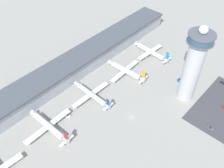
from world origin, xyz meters
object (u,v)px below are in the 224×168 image
at_px(control_tower, 193,65).
at_px(car_green_van, 223,83).
at_px(airplane_gate_echo, 151,52).
at_px(airplane_gate_bravo, 49,126).
at_px(service_truck_catering, 67,115).
at_px(car_silver_sedan, 210,128).
at_px(airplane_gate_delta, 126,71).
at_px(service_truck_fuel, 181,80).
at_px(airplane_gate_charlie, 91,94).

distance_m(control_tower, car_green_van, 50.26).
bearing_deg(airplane_gate_echo, airplane_gate_bravo, 179.00).
distance_m(service_truck_catering, car_green_van, 134.38).
bearing_deg(car_silver_sedan, service_truck_catering, 126.10).
bearing_deg(airplane_gate_echo, airplane_gate_delta, 179.67).
bearing_deg(service_truck_fuel, airplane_gate_charlie, 147.48).
relative_size(service_truck_fuel, car_green_van, 1.40).
bearing_deg(car_green_van, service_truck_fuel, 127.00).
distance_m(airplane_gate_charlie, service_truck_fuel, 79.09).
xyz_separation_m(airplane_gate_bravo, airplane_gate_delta, (83.07, -1.89, 0.22)).
bearing_deg(service_truck_catering, airplane_gate_bravo, -179.86).
height_order(service_truck_fuel, car_green_van, service_truck_fuel).
bearing_deg(control_tower, service_truck_catering, 145.22).
xyz_separation_m(control_tower, airplane_gate_bravo, (-95.33, 54.60, -28.23)).
xyz_separation_m(airplane_gate_bravo, airplane_gate_echo, (120.30, -2.11, 0.40)).
bearing_deg(car_green_van, car_silver_sedan, -164.68).
xyz_separation_m(car_green_van, car_silver_sedan, (-51.49, -14.11, -0.08)).
height_order(airplane_gate_echo, service_truck_fuel, airplane_gate_echo).
bearing_deg(car_green_van, airplane_gate_bravo, 151.33).
height_order(control_tower, service_truck_fuel, control_tower).
bearing_deg(service_truck_fuel, airplane_gate_bravo, 158.60).
xyz_separation_m(service_truck_catering, car_green_van, (113.84, -71.40, -0.38)).
distance_m(control_tower, airplane_gate_echo, 64.45).
xyz_separation_m(control_tower, airplane_gate_echo, (24.97, 52.49, -27.83)).
distance_m(service_truck_catering, car_silver_sedan, 105.83).
distance_m(airplane_gate_charlie, airplane_gate_echo, 78.07).
bearing_deg(airplane_gate_echo, car_green_van, -81.62).
height_order(control_tower, airplane_gate_echo, control_tower).
height_order(airplane_gate_charlie, airplane_gate_delta, airplane_gate_delta).
relative_size(airplane_gate_bravo, airplane_gate_charlie, 1.01).
relative_size(airplane_gate_charlie, airplane_gate_delta, 1.00).
bearing_deg(airplane_gate_charlie, airplane_gate_delta, -2.37).
bearing_deg(airplane_gate_bravo, control_tower, -29.80).
height_order(airplane_gate_bravo, airplane_gate_delta, airplane_gate_delta).
height_order(airplane_gate_bravo, service_truck_catering, airplane_gate_bravo).
height_order(control_tower, airplane_gate_charlie, control_tower).
bearing_deg(airplane_gate_echo, control_tower, -115.44).
distance_m(control_tower, airplane_gate_charlie, 81.07).
xyz_separation_m(airplane_gate_bravo, service_truck_fuel, (108.89, -42.68, -3.23)).
relative_size(airplane_gate_echo, service_truck_catering, 6.21).
relative_size(airplane_gate_bravo, airplane_gate_delta, 1.01).
bearing_deg(service_truck_catering, control_tower, -34.78).
bearing_deg(service_truck_catering, airplane_gate_charlie, -0.54).
bearing_deg(airplane_gate_echo, service_truck_catering, 178.81).
relative_size(control_tower, airplane_gate_charlie, 1.66).
xyz_separation_m(airplane_gate_delta, car_silver_sedan, (-4.06, -83.58, -3.81)).
bearing_deg(car_silver_sedan, airplane_gate_delta, 87.22).
distance_m(airplane_gate_delta, car_green_van, 84.20).
height_order(airplane_gate_charlie, car_green_van, airplane_gate_charlie).
bearing_deg(service_truck_fuel, airplane_gate_echo, 74.30).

